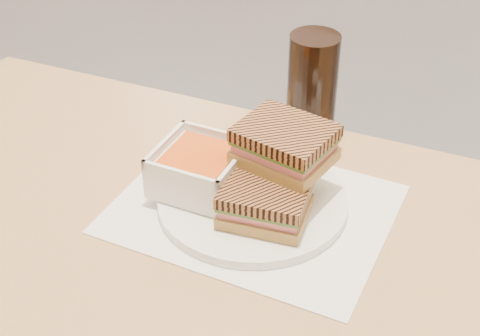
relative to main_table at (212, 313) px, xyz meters
The scene contains 7 objects.
main_table is the anchor object (origin of this frame).
tray_liner 0.16m from the main_table, 86.64° to the left, with size 0.39×0.31×0.00m.
plate 0.17m from the main_table, 89.18° to the left, with size 0.26×0.26×0.01m.
soup_bowl 0.20m from the main_table, 127.63° to the left, with size 0.12×0.12×0.06m.
panini_lower 0.18m from the main_table, 65.74° to the left, with size 0.13×0.11×0.05m.
panini_upper 0.26m from the main_table, 77.57° to the left, with size 0.13×0.11×0.05m.
cola_glass 0.38m from the main_table, 91.96° to the left, with size 0.08×0.08×0.17m.
Camera 1 is at (0.38, -2.65, 1.36)m, focal length 51.73 mm.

